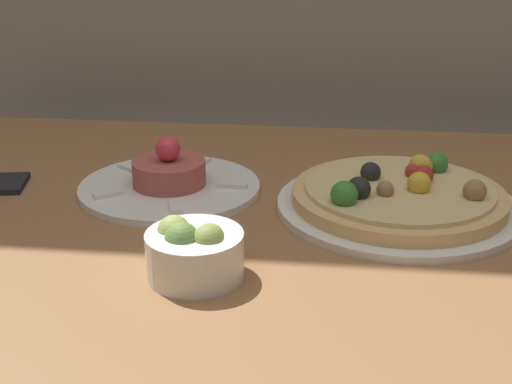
% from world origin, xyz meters
% --- Properties ---
extents(dining_table, '(1.16, 0.82, 0.78)m').
position_xyz_m(dining_table, '(0.00, 0.41, 0.67)').
color(dining_table, olive).
rests_on(dining_table, ground_plane).
extents(pizza_plate, '(0.32, 0.32, 0.06)m').
position_xyz_m(pizza_plate, '(0.15, 0.46, 0.80)').
color(pizza_plate, white).
rests_on(pizza_plate, dining_table).
extents(tartare_plate, '(0.25, 0.25, 0.08)m').
position_xyz_m(tartare_plate, '(-0.17, 0.49, 0.80)').
color(tartare_plate, white).
rests_on(tartare_plate, dining_table).
extents(small_bowl, '(0.10, 0.10, 0.07)m').
position_xyz_m(small_bowl, '(-0.08, 0.25, 0.81)').
color(small_bowl, white).
rests_on(small_bowl, dining_table).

